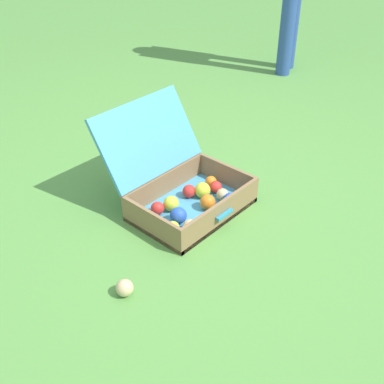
% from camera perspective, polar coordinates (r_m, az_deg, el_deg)
% --- Properties ---
extents(ground_plane, '(16.00, 16.00, 0.00)m').
position_cam_1_polar(ground_plane, '(2.46, 1.72, -1.90)').
color(ground_plane, '#569342').
extents(open_suitcase, '(0.58, 0.64, 0.49)m').
position_cam_1_polar(open_suitcase, '(2.41, -1.14, 0.42)').
color(open_suitcase, '#4799C6').
rests_on(open_suitcase, ground).
extents(stray_ball_on_grass, '(0.07, 0.07, 0.07)m').
position_cam_1_polar(stray_ball_on_grass, '(1.99, -8.10, -11.33)').
color(stray_ball_on_grass, '#D1B784').
rests_on(stray_ball_on_grass, ground).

